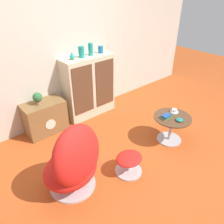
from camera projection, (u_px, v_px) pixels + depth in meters
ground_plane at (133, 157)px, 3.27m from camera, size 12.00×12.00×0.00m
wall_back at (66, 47)px, 3.69m from camera, size 6.40×0.06×2.60m
sideboard at (89, 86)px, 4.08m from camera, size 0.97×0.38×1.14m
tv_console at (45, 117)px, 3.70m from camera, size 0.67×0.40×0.56m
egg_chair at (74, 162)px, 2.58m from camera, size 0.89×0.85×0.96m
ottoman at (129, 161)px, 2.93m from camera, size 0.38×0.37×0.28m
coffee_table at (171, 125)px, 3.48m from camera, size 0.59×0.59×0.45m
vase_leftmost at (72, 57)px, 3.60m from camera, size 0.09×0.09×0.11m
vase_inner_left at (81, 52)px, 3.68m from camera, size 0.10×0.10×0.19m
vase_inner_right at (91, 49)px, 3.78m from camera, size 0.08×0.08×0.21m
vase_rightmost at (101, 49)px, 3.92m from camera, size 0.09×0.09×0.12m
potted_plant at (38, 98)px, 3.47m from camera, size 0.15×0.15×0.20m
teacup at (174, 111)px, 3.52m from camera, size 0.13×0.13×0.05m
book_stack at (166, 117)px, 3.35m from camera, size 0.17×0.12×0.06m
bowl at (179, 120)px, 3.30m from camera, size 0.11×0.11×0.04m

